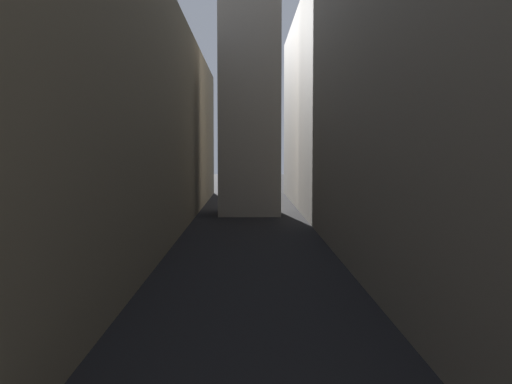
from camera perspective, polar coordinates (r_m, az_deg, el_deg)
ground_plane at (r=41.92m, az=-0.51°, el=-5.39°), size 264.00×264.00×0.00m
building_block_left at (r=44.85m, az=-15.35°, el=6.63°), size 11.78×108.00×18.03m
building_block_right at (r=45.20m, az=14.63°, el=9.76°), size 12.30×108.00×22.97m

